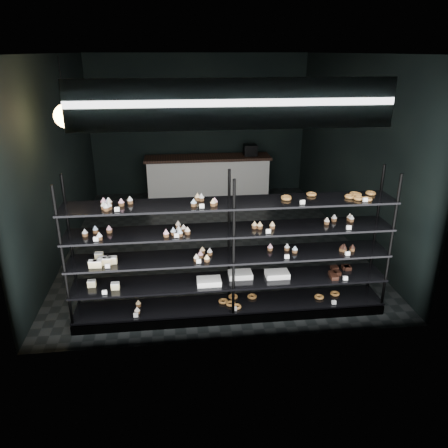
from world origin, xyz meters
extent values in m
cube|color=black|center=(0.00, 0.00, 0.01)|extent=(5.00, 6.00, 0.01)
cube|color=black|center=(0.00, 0.00, 3.20)|extent=(5.00, 6.00, 0.01)
cube|color=black|center=(0.00, 3.00, 1.60)|extent=(5.00, 0.01, 3.20)
cube|color=black|center=(0.00, -3.00, 1.60)|extent=(5.00, 0.01, 3.20)
cube|color=black|center=(-2.50, 0.00, 1.60)|extent=(0.01, 6.00, 3.20)
cube|color=black|center=(2.50, 0.00, 1.60)|extent=(0.01, 6.00, 3.20)
cube|color=black|center=(0.04, -2.45, 0.06)|extent=(4.00, 0.50, 0.12)
cylinder|color=black|center=(-1.93, -2.67, 0.99)|extent=(0.04, 0.04, 1.85)
cylinder|color=black|center=(-1.93, -2.23, 0.99)|extent=(0.04, 0.04, 1.85)
cylinder|color=black|center=(0.04, -2.67, 0.99)|extent=(0.04, 0.04, 1.85)
cylinder|color=black|center=(0.04, -2.23, 0.99)|extent=(0.04, 0.04, 1.85)
cylinder|color=black|center=(2.01, -2.67, 0.99)|extent=(0.04, 0.04, 1.85)
cylinder|color=black|center=(2.01, -2.23, 0.99)|extent=(0.04, 0.04, 1.85)
cube|color=black|center=(0.04, -2.45, 0.15)|extent=(4.00, 0.50, 0.03)
cube|color=black|center=(0.04, -2.45, 0.50)|extent=(4.00, 0.50, 0.02)
cube|color=black|center=(0.04, -2.45, 0.85)|extent=(4.00, 0.50, 0.02)
cube|color=black|center=(0.04, -2.45, 1.20)|extent=(4.00, 0.50, 0.02)
cube|color=black|center=(0.04, -2.45, 1.55)|extent=(4.00, 0.50, 0.02)
cube|color=white|center=(-1.31, -2.63, 1.59)|extent=(0.06, 0.04, 0.06)
cube|color=white|center=(-0.32, -2.63, 1.59)|extent=(0.06, 0.04, 0.06)
cube|color=white|center=(0.89, -2.63, 1.59)|extent=(0.05, 0.04, 0.06)
cube|color=white|center=(1.62, -2.63, 1.59)|extent=(0.06, 0.04, 0.06)
cube|color=white|center=(-1.52, -2.63, 1.24)|extent=(0.06, 0.04, 0.06)
cube|color=white|center=(-0.61, -2.63, 1.24)|extent=(0.05, 0.04, 0.06)
cube|color=white|center=(0.49, -2.63, 1.24)|extent=(0.05, 0.04, 0.06)
cube|color=white|center=(1.43, -2.63, 1.24)|extent=(0.06, 0.04, 0.06)
cube|color=white|center=(-1.45, -2.63, 0.89)|extent=(0.06, 0.04, 0.06)
cube|color=white|center=(-0.38, -2.63, 0.89)|extent=(0.06, 0.04, 0.06)
cube|color=white|center=(0.68, -2.63, 0.89)|extent=(0.05, 0.04, 0.06)
cube|color=white|center=(1.53, -2.63, 0.89)|extent=(0.06, 0.04, 0.06)
cube|color=white|center=(-1.53, -2.63, 0.54)|extent=(0.06, 0.04, 0.06)
cube|color=white|center=(1.48, -2.63, 0.54)|extent=(0.06, 0.04, 0.06)
cube|color=white|center=(-1.18, -2.63, 0.19)|extent=(0.06, 0.04, 0.06)
cube|color=white|center=(0.10, -2.63, 0.19)|extent=(0.05, 0.04, 0.06)
cube|color=white|center=(1.41, -2.63, 0.19)|extent=(0.06, 0.04, 0.06)
cube|color=#0D1744|center=(0.00, -2.92, 2.75)|extent=(3.20, 0.04, 0.45)
cube|color=white|center=(0.00, -2.94, 2.75)|extent=(3.30, 0.02, 0.50)
cylinder|color=black|center=(-1.99, -1.35, 2.89)|extent=(0.01, 0.01, 0.58)
sphere|color=#FFB459|center=(-1.99, -1.35, 2.45)|extent=(0.31, 0.31, 0.31)
cube|color=beige|center=(0.15, 2.50, 0.46)|extent=(2.77, 0.60, 0.92)
cube|color=black|center=(0.15, 2.50, 0.95)|extent=(2.88, 0.65, 0.06)
cube|color=black|center=(1.14, 2.50, 1.10)|extent=(0.30, 0.30, 0.25)
camera|label=1|loc=(-0.62, -7.33, 3.25)|focal=35.00mm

